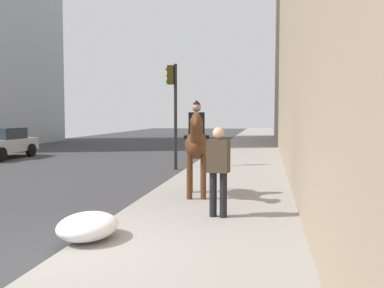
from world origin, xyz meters
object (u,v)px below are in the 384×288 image
Objects in this scene: pedestrian_greeting at (218,166)px; car_near_lane at (0,143)px; mounted_horse_near at (197,143)px; traffic_light_near_curb at (173,99)px.

pedestrian_greeting reaches higher than car_near_lane.
traffic_light_near_curb is (5.79, 1.82, 1.25)m from mounted_horse_near.
mounted_horse_near is at bearing 51.48° from car_near_lane.
mounted_horse_near is 0.58× the size of traffic_light_near_curb.
traffic_light_near_curb is (7.81, 2.56, 1.53)m from pedestrian_greeting.
traffic_light_near_curb is (-2.65, -8.89, 1.89)m from car_near_lane.
car_near_lane is 9.47m from traffic_light_near_curb.
car_near_lane is 1.02× the size of traffic_light_near_curb.
car_near_lane is at bearing -137.24° from mounted_horse_near.
traffic_light_near_curb is at bearing 27.52° from pedestrian_greeting.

